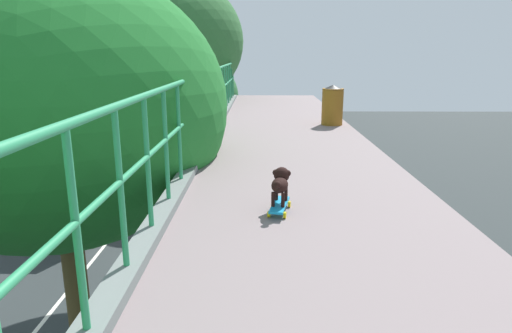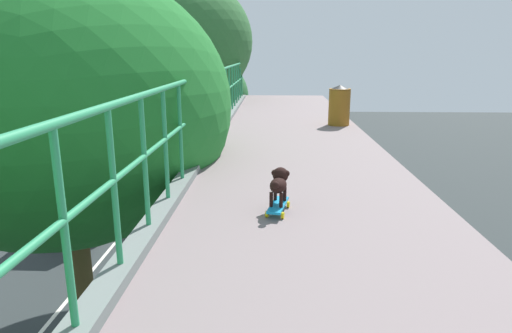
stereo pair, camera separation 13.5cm
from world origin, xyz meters
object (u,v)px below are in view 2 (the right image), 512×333
Objects in this scene: toy_skateboard at (278,206)px; small_dog at (279,182)px; city_bus at (112,174)px; litter_bin at (339,105)px.

toy_skateboard is 0.24m from small_dog.
city_bus is at bearing 115.51° from toy_skateboard.
litter_bin reaches higher than small_dog.
toy_skateboard is at bearing -104.07° from litter_bin.
small_dog is (0.01, 0.05, 0.24)m from toy_skateboard.
toy_skateboard is 5.75m from litter_bin.
toy_skateboard is 1.26× the size of small_dog.
city_bus is at bearing 115.60° from small_dog.
litter_bin reaches higher than city_bus.
litter_bin is at bearing -51.04° from city_bus.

